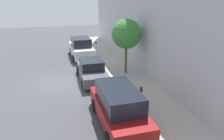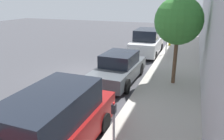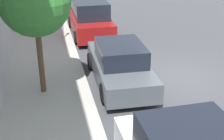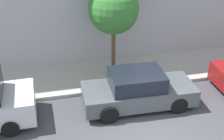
{
  "view_description": "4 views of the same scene",
  "coord_description": "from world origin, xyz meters",
  "px_view_note": "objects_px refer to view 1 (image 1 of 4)",
  "views": [
    {
      "loc": [
        -0.43,
        -15.24,
        6.11
      ],
      "look_at": [
        3.55,
        -1.19,
        1.0
      ],
      "focal_mm": 35.0,
      "sensor_mm": 36.0,
      "label": 1
    },
    {
      "loc": [
        5.8,
        -10.58,
        4.25
      ],
      "look_at": [
        2.35,
        -1.33,
        1.0
      ],
      "focal_mm": 35.0,
      "sensor_mm": 36.0,
      "label": 2
    },
    {
      "loc": [
        4.86,
        10.04,
        5.2
      ],
      "look_at": [
        2.81,
        0.9,
        1.0
      ],
      "focal_mm": 50.0,
      "sensor_mm": 36.0,
      "label": 3
    },
    {
      "loc": [
        -7.79,
        3.3,
        7.44
      ],
      "look_at": [
        3.69,
        0.64,
        1.0
      ],
      "focal_mm": 50.0,
      "sensor_mm": 36.0,
      "label": 4
    }
  ],
  "objects_px": {
    "street_tree": "(126,34)",
    "parked_suv_third": "(81,48)",
    "parked_minivan_nearest": "(119,107)",
    "parking_meter_near": "(141,95)",
    "parked_sedan_second": "(92,70)",
    "parking_meter_far": "(96,46)",
    "fire_hydrant": "(89,44)"
  },
  "relations": [
    {
      "from": "parked_minivan_nearest",
      "to": "street_tree",
      "type": "bearing_deg",
      "value": 67.99
    },
    {
      "from": "parking_meter_far",
      "to": "fire_hydrant",
      "type": "relative_size",
      "value": 2.1
    },
    {
      "from": "parked_suv_third",
      "to": "parking_meter_near",
      "type": "xyz_separation_m",
      "value": [
        1.51,
        -11.82,
        0.06
      ]
    },
    {
      "from": "parking_meter_far",
      "to": "fire_hydrant",
      "type": "height_order",
      "value": "parking_meter_far"
    },
    {
      "from": "parked_minivan_nearest",
      "to": "parked_suv_third",
      "type": "distance_m",
      "value": 12.61
    },
    {
      "from": "parked_sedan_second",
      "to": "parked_minivan_nearest",
      "type": "bearing_deg",
      "value": -88.57
    },
    {
      "from": "parked_minivan_nearest",
      "to": "street_tree",
      "type": "height_order",
      "value": "street_tree"
    },
    {
      "from": "parking_meter_near",
      "to": "street_tree",
      "type": "distance_m",
      "value": 6.26
    },
    {
      "from": "parked_minivan_nearest",
      "to": "fire_hydrant",
      "type": "bearing_deg",
      "value": 84.98
    },
    {
      "from": "parked_minivan_nearest",
      "to": "parked_sedan_second",
      "type": "distance_m",
      "value": 6.17
    },
    {
      "from": "parked_sedan_second",
      "to": "parking_meter_near",
      "type": "relative_size",
      "value": 3.33
    },
    {
      "from": "parked_minivan_nearest",
      "to": "parked_sedan_second",
      "type": "xyz_separation_m",
      "value": [
        -0.15,
        6.16,
        -0.2
      ]
    },
    {
      "from": "parked_sedan_second",
      "to": "parked_suv_third",
      "type": "distance_m",
      "value": 6.46
    },
    {
      "from": "parked_sedan_second",
      "to": "fire_hydrant",
      "type": "height_order",
      "value": "parked_sedan_second"
    },
    {
      "from": "parked_suv_third",
      "to": "parking_meter_far",
      "type": "height_order",
      "value": "parked_suv_third"
    },
    {
      "from": "parked_suv_third",
      "to": "parking_meter_near",
      "type": "distance_m",
      "value": 11.91
    },
    {
      "from": "parked_minivan_nearest",
      "to": "parking_meter_near",
      "type": "relative_size",
      "value": 3.59
    },
    {
      "from": "parked_sedan_second",
      "to": "parking_meter_near",
      "type": "bearing_deg",
      "value": -72.83
    },
    {
      "from": "street_tree",
      "to": "parked_suv_third",
      "type": "bearing_deg",
      "value": 113.47
    },
    {
      "from": "parking_meter_far",
      "to": "parking_meter_near",
      "type": "bearing_deg",
      "value": -90.0
    },
    {
      "from": "parking_meter_near",
      "to": "street_tree",
      "type": "height_order",
      "value": "street_tree"
    },
    {
      "from": "parked_suv_third",
      "to": "parked_sedan_second",
      "type": "bearing_deg",
      "value": -91.29
    },
    {
      "from": "parked_minivan_nearest",
      "to": "parked_suv_third",
      "type": "height_order",
      "value": "parked_suv_third"
    },
    {
      "from": "parking_meter_far",
      "to": "parked_minivan_nearest",
      "type": "bearing_deg",
      "value": -96.85
    },
    {
      "from": "parked_sedan_second",
      "to": "parking_meter_far",
      "type": "bearing_deg",
      "value": 75.36
    },
    {
      "from": "parked_suv_third",
      "to": "parking_meter_near",
      "type": "relative_size",
      "value": 3.54
    },
    {
      "from": "parking_meter_near",
      "to": "parked_sedan_second",
      "type": "bearing_deg",
      "value": 107.17
    },
    {
      "from": "parked_sedan_second",
      "to": "fire_hydrant",
      "type": "bearing_deg",
      "value": 80.98
    },
    {
      "from": "parked_suv_third",
      "to": "parked_minivan_nearest",
      "type": "bearing_deg",
      "value": -89.96
    },
    {
      "from": "parking_meter_far",
      "to": "fire_hydrant",
      "type": "distance_m",
      "value": 3.51
    },
    {
      "from": "parked_minivan_nearest",
      "to": "parking_meter_far",
      "type": "relative_size",
      "value": 3.38
    },
    {
      "from": "parked_suv_third",
      "to": "fire_hydrant",
      "type": "relative_size",
      "value": 7.0
    }
  ]
}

